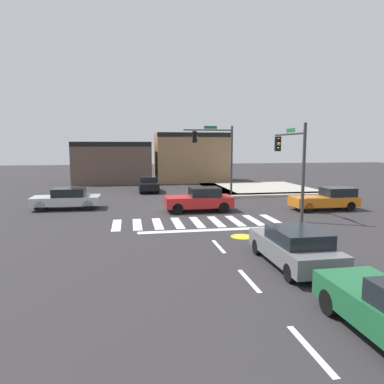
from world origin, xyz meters
name	(u,v)px	position (x,y,z in m)	size (l,w,h in m)	color
ground_plane	(185,209)	(0.00, 0.00, 0.00)	(120.00, 120.00, 0.00)	#302D30
crosswalk_near	(197,222)	(0.00, -4.50, 0.00)	(9.44, 2.97, 0.01)	silver
lane_markings	(271,270)	(1.06, -12.74, 0.00)	(6.80, 24.25, 0.01)	white
bike_detector_marking	(242,237)	(1.51, -8.06, 0.00)	(1.08, 1.08, 0.01)	yellow
curb_corner_northeast	(255,189)	(8.49, 9.42, 0.07)	(10.00, 10.60, 0.15)	#B2AA9E
storefront_row	(158,159)	(-0.32, 18.73, 2.69)	(17.81, 5.88, 5.79)	brown
traffic_signal_southeast	(291,155)	(5.85, -3.94, 3.74)	(0.32, 4.12, 5.57)	#383A3D
traffic_signal_northeast	(216,148)	(3.52, 5.62, 4.13)	(4.25, 0.32, 5.98)	#383A3D
car_silver	(67,198)	(-7.96, 1.18, 0.74)	(4.46, 1.92, 1.45)	#B7BABF
car_red	(200,199)	(0.83, -1.16, 0.79)	(4.38, 1.87, 1.58)	red
car_black	(148,184)	(-1.99, 9.61, 0.72)	(1.76, 4.16, 1.42)	black
car_gray	(294,247)	(2.06, -12.43, 0.72)	(1.85, 4.39, 1.41)	slate
car_orange	(327,199)	(9.39, -2.15, 0.75)	(4.40, 1.72, 1.51)	orange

